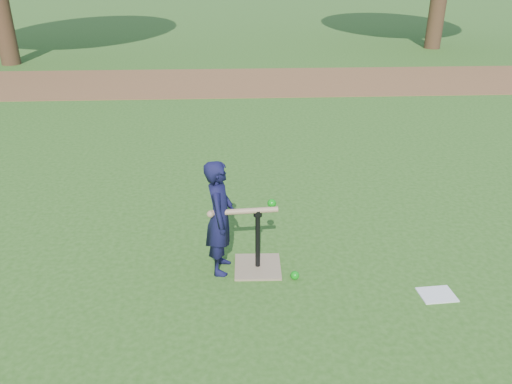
{
  "coord_description": "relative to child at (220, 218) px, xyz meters",
  "views": [
    {
      "loc": [
        -0.04,
        -4.19,
        2.66
      ],
      "look_at": [
        0.18,
        0.06,
        0.65
      ],
      "focal_mm": 35.0,
      "sensor_mm": 36.0,
      "label": 1
    }
  ],
  "objects": [
    {
      "name": "dirt_strip",
      "position": [
        0.16,
        7.74,
        -0.54
      ],
      "size": [
        24.0,
        3.0,
        0.01
      ],
      "primitive_type": "cube",
      "color": "brown",
      "rests_on": "ground"
    },
    {
      "name": "ground",
      "position": [
        0.16,
        0.24,
        -0.54
      ],
      "size": [
        80.0,
        80.0,
        0.0
      ],
      "primitive_type": "plane",
      "color": "#285116",
      "rests_on": "ground"
    },
    {
      "name": "swing_action",
      "position": [
        0.24,
        -0.01,
        0.08
      ],
      "size": [
        0.63,
        0.2,
        0.1
      ],
      "color": "#A48160",
      "rests_on": "ground"
    },
    {
      "name": "child",
      "position": [
        0.0,
        0.0,
        0.0
      ],
      "size": [
        0.3,
        0.42,
        1.09
      ],
      "primitive_type": "imported",
      "rotation": [
        0.0,
        0.0,
        1.48
      ],
      "color": "black",
      "rests_on": "ground"
    },
    {
      "name": "clipboard",
      "position": [
        1.87,
        -0.51,
        -0.54
      ],
      "size": [
        0.32,
        0.25,
        0.01
      ],
      "primitive_type": "cube",
      "rotation": [
        0.0,
        0.0,
        0.07
      ],
      "color": "silver",
      "rests_on": "ground"
    },
    {
      "name": "batting_tee",
      "position": [
        0.34,
        -0.0,
        -0.43
      ],
      "size": [
        0.44,
        0.44,
        0.61
      ],
      "color": "#92795C",
      "rests_on": "ground"
    },
    {
      "name": "wiffle_ball_ground",
      "position": [
        0.67,
        -0.2,
        -0.5
      ],
      "size": [
        0.08,
        0.08,
        0.08
      ],
      "primitive_type": "sphere",
      "color": "#0D9211",
      "rests_on": "ground"
    }
  ]
}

